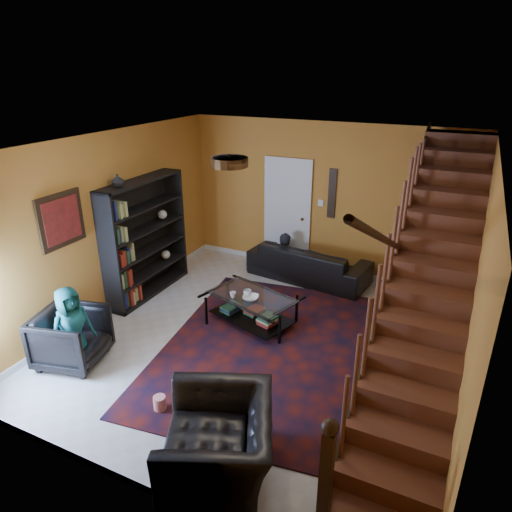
# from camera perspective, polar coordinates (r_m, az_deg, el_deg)

# --- Properties ---
(floor) EXTENTS (5.50, 5.50, 0.00)m
(floor) POSITION_cam_1_polar(r_m,az_deg,el_deg) (6.71, 0.53, -10.63)
(floor) COLOR beige
(floor) RESTS_ON ground
(room) EXTENTS (5.50, 5.50, 5.50)m
(room) POSITION_cam_1_polar(r_m,az_deg,el_deg) (8.24, -3.97, -3.48)
(room) COLOR #C7712C
(room) RESTS_ON ground
(staircase) EXTENTS (0.95, 5.02, 3.18)m
(staircase) POSITION_cam_1_polar(r_m,az_deg,el_deg) (5.58, 20.79, -3.14)
(staircase) COLOR brown
(staircase) RESTS_ON floor
(bookshelf) EXTENTS (0.35, 1.80, 2.00)m
(bookshelf) POSITION_cam_1_polar(r_m,az_deg,el_deg) (7.89, -13.59, 1.92)
(bookshelf) COLOR black
(bookshelf) RESTS_ON floor
(door) EXTENTS (0.82, 0.05, 2.05)m
(door) POSITION_cam_1_polar(r_m,az_deg,el_deg) (8.79, 3.93, 5.11)
(door) COLOR silver
(door) RESTS_ON floor
(framed_picture) EXTENTS (0.04, 0.74, 0.74)m
(framed_picture) POSITION_cam_1_polar(r_m,az_deg,el_deg) (6.74, -23.19, 4.15)
(framed_picture) COLOR maroon
(framed_picture) RESTS_ON room
(wall_hanging) EXTENTS (0.14, 0.03, 0.90)m
(wall_hanging) POSITION_cam_1_polar(r_m,az_deg,el_deg) (8.39, 9.48, 7.71)
(wall_hanging) COLOR black
(wall_hanging) RESTS_ON room
(ceiling_fixture) EXTENTS (0.40, 0.40, 0.10)m
(ceiling_fixture) POSITION_cam_1_polar(r_m,az_deg,el_deg) (4.97, -3.32, 11.65)
(ceiling_fixture) COLOR #3F2814
(ceiling_fixture) RESTS_ON room
(rug) EXTENTS (3.87, 4.29, 0.02)m
(rug) POSITION_cam_1_polar(r_m,az_deg,el_deg) (6.50, 4.04, -11.80)
(rug) COLOR #4D140D
(rug) RESTS_ON floor
(sofa) EXTENTS (2.29, 1.12, 0.64)m
(sofa) POSITION_cam_1_polar(r_m,az_deg,el_deg) (8.47, 6.60, -0.79)
(sofa) COLOR black
(sofa) RESTS_ON floor
(armchair_left) EXTENTS (0.99, 0.98, 0.75)m
(armchair_left) POSITION_cam_1_polar(r_m,az_deg,el_deg) (6.57, -22.05, -9.43)
(armchair_left) COLOR black
(armchair_left) RESTS_ON floor
(armchair_right) EXTENTS (1.41, 1.49, 0.76)m
(armchair_right) POSITION_cam_1_polar(r_m,az_deg,el_deg) (4.70, -4.76, -22.26)
(armchair_right) COLOR black
(armchair_right) RESTS_ON floor
(person_adult_a) EXTENTS (0.47, 0.31, 1.25)m
(person_adult_a) POSITION_cam_1_polar(r_m,az_deg,el_deg) (8.73, 3.57, -0.98)
(person_adult_a) COLOR black
(person_adult_a) RESTS_ON sofa
(person_adult_b) EXTENTS (0.60, 0.49, 1.13)m
(person_adult_b) POSITION_cam_1_polar(r_m,az_deg,el_deg) (8.29, 17.05, -3.84)
(person_adult_b) COLOR black
(person_adult_b) RESTS_ON sofa
(person_child) EXTENTS (0.49, 0.63, 1.15)m
(person_child) POSITION_cam_1_polar(r_m,az_deg,el_deg) (6.38, -22.02, -8.37)
(person_child) COLOR #19615D
(person_child) RESTS_ON armchair_left
(coffee_table) EXTENTS (1.43, 1.08, 0.48)m
(coffee_table) POSITION_cam_1_polar(r_m,az_deg,el_deg) (6.98, -0.54, -6.47)
(coffee_table) COLOR black
(coffee_table) RESTS_ON floor
(cup_a) EXTENTS (0.15, 0.15, 0.10)m
(cup_a) POSITION_cam_1_polar(r_m,az_deg,el_deg) (6.87, -1.07, -4.63)
(cup_a) COLOR #999999
(cup_a) RESTS_ON coffee_table
(cup_b) EXTENTS (0.10, 0.10, 0.09)m
(cup_b) POSITION_cam_1_polar(r_m,az_deg,el_deg) (6.83, -2.90, -4.86)
(cup_b) COLOR #999999
(cup_b) RESTS_ON coffee_table
(bowl) EXTENTS (0.29, 0.29, 0.06)m
(bowl) POSITION_cam_1_polar(r_m,az_deg,el_deg) (6.77, -0.67, -5.24)
(bowl) COLOR #999999
(bowl) RESTS_ON coffee_table
(vase) EXTENTS (0.18, 0.18, 0.19)m
(vase) POSITION_cam_1_polar(r_m,az_deg,el_deg) (7.21, -16.89, 9.02)
(vase) COLOR #999999
(vase) RESTS_ON bookshelf
(popcorn_bucket) EXTENTS (0.18, 0.18, 0.17)m
(popcorn_bucket) POSITION_cam_1_polar(r_m,az_deg,el_deg) (5.63, -11.94, -17.51)
(popcorn_bucket) COLOR red
(popcorn_bucket) RESTS_ON rug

